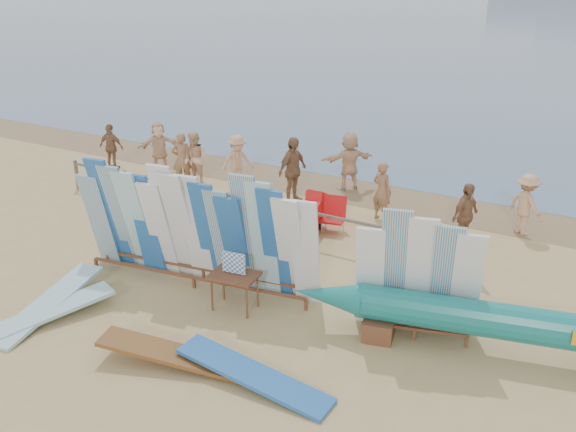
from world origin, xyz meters
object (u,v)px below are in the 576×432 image
Objects in this scene: main_surfboard_rack at (196,232)px; stroller at (311,218)px; beachgoer_1 at (182,159)px; beachgoer_9 at (526,205)px; beachgoer_extra_1 at (111,147)px; outrigger_canoe at (494,323)px; beachgoer_5 at (349,161)px; flat_board_b at (43,322)px; beachgoer_2 at (195,159)px; beachgoer_11 at (159,146)px; flat_board_c at (178,365)px; flat_board_a at (50,312)px; beach_chair_left at (312,216)px; beachgoer_10 at (465,216)px; side_surfboard_rack at (419,279)px; beach_chair_right at (333,222)px; vendor_table at (235,290)px; beachgoer_3 at (237,162)px; flat_board_d at (254,384)px; beachgoer_4 at (293,170)px; beachgoer_7 at (382,191)px.

stroller is at bearing 69.20° from main_surfboard_rack.
beachgoer_1 is 1.05× the size of beachgoer_9.
beachgoer_extra_1 reaches higher than stroller.
beachgoer_5 reaches higher than outrigger_canoe.
beachgoer_2 is at bearing 129.37° from flat_board_b.
flat_board_c is at bearing -99.03° from beachgoer_11.
flat_board_a is 3.09× the size of beach_chair_left.
beachgoer_2 is (0.33, 0.23, -0.00)m from beachgoer_1.
beachgoer_10 is at bearing 14.31° from beach_chair_left.
beach_chair_right is at bearing 117.99° from side_surfboard_rack.
vendor_table is at bearing -96.34° from stroller.
outrigger_canoe is 4.26× the size of beachgoer_3.
beachgoer_1 is (-1.62, -0.64, 0.01)m from beachgoer_3.
beachgoer_3 is 0.99× the size of beachgoer_2.
main_surfboard_rack is 3.83m from flat_board_d.
beachgoer_10 is at bearing 0.76° from beach_chair_right.
main_surfboard_rack is 4.21m from beach_chair_right.
flat_board_a is at bearing -177.57° from beachgoer_4.
flat_board_c is 9.52m from beachgoer_2.
flat_board_a is at bearing 29.17° from beachgoer_5.
outrigger_canoe is 4.74m from vendor_table.
flat_board_d is at bearing 107.81° from beachgoer_9.
beachgoer_5 is 1.13× the size of beachgoer_9.
beachgoer_5 is (-5.76, 6.65, 0.25)m from outrigger_canoe.
beachgoer_3 is 2.12m from beachgoer_4.
beachgoer_10 is (7.12, -0.93, -0.02)m from beachgoer_3.
beachgoer_10 is at bearing -58.01° from beachgoer_11.
beach_chair_left is 0.57× the size of beachgoer_extra_1.
beachgoer_extra_1 is at bearing 55.65° from flat_board_d.
beachgoer_7 reaches higher than flat_board_a.
beachgoer_9 is (2.50, 8.45, 0.78)m from flat_board_d.
vendor_table is 5.84m from beachgoer_7.
side_surfboard_rack reaches higher than beachgoer_5.
beach_chair_right is at bearing 64.22° from main_surfboard_rack.
flat_board_a is at bearing 92.37° from flat_board_d.
beachgoer_1 is at bearing -79.16° from beachgoer_11.
beachgoer_1 is (-5.21, 1.37, 0.41)m from stroller.
flat_board_a is (-7.65, -2.84, -0.64)m from outrigger_canoe.
beachgoer_11 is 11.49m from beachgoer_9.
beachgoer_3 reaches higher than vendor_table.
beachgoer_4 is 6.76m from beachgoer_extra_1.
beachgoer_1 is (-5.00, 0.91, 0.56)m from beach_chair_left.
main_surfboard_rack is 3.33× the size of beachgoer_11.
beachgoer_extra_1 is (-9.01, 7.49, 0.76)m from flat_board_c.
main_surfboard_rack is 6.61m from beachgoer_2.
flat_board_a is at bearing -172.58° from outrigger_canoe.
flat_board_b is 1.66× the size of beachgoer_3.
beachgoer_2 is at bearing 141.90° from outrigger_canoe.
beach_chair_right is at bearing -81.64° from beachgoer_3.
main_surfboard_rack is 3.38× the size of beachgoer_7.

